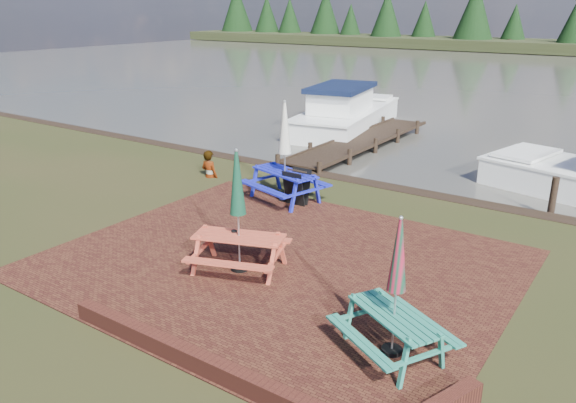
# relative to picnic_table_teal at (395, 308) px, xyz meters

# --- Properties ---
(ground) EXTENTS (120.00, 120.00, 0.00)m
(ground) POSITION_rel_picnic_table_teal_xyz_m (-3.25, 0.63, -0.77)
(ground) COLOR black
(ground) RESTS_ON ground
(paving) EXTENTS (9.00, 7.50, 0.02)m
(paving) POSITION_rel_picnic_table_teal_xyz_m (-3.25, 1.63, -0.76)
(paving) COLOR #381711
(paving) RESTS_ON ground
(brick_wall) EXTENTS (6.21, 1.79, 0.30)m
(brick_wall) POSITION_rel_picnic_table_teal_xyz_m (-1.10, -1.79, -0.62)
(brick_wall) COLOR #4C1E16
(brick_wall) RESTS_ON ground
(water) EXTENTS (120.00, 60.00, 0.02)m
(water) POSITION_rel_picnic_table_teal_xyz_m (-3.25, 37.63, -0.77)
(water) COLOR #403D37
(water) RESTS_ON ground
(picnic_table_teal) EXTENTS (2.07, 2.00, 2.21)m
(picnic_table_teal) POSITION_rel_picnic_table_teal_xyz_m (0.00, 0.00, 0.00)
(picnic_table_teal) COLOR #277E6A
(picnic_table_teal) RESTS_ON ground
(picnic_table_red) EXTENTS (2.20, 2.09, 2.46)m
(picnic_table_red) POSITION_rel_picnic_table_teal_xyz_m (-3.70, 0.91, 0.09)
(picnic_table_red) COLOR #C24931
(picnic_table_red) RESTS_ON ground
(picnic_table_blue) EXTENTS (2.32, 2.17, 2.68)m
(picnic_table_blue) POSITION_rel_picnic_table_teal_xyz_m (-5.39, 4.93, 0.17)
(picnic_table_blue) COLOR #171EB3
(picnic_table_blue) RESTS_ON ground
(chalkboard) EXTENTS (0.59, 0.55, 0.94)m
(chalkboard) POSITION_rel_picnic_table_teal_xyz_m (-4.93, 4.81, -0.28)
(chalkboard) COLOR black
(chalkboard) RESTS_ON ground
(jetty) EXTENTS (1.76, 9.08, 1.00)m
(jetty) POSITION_rel_picnic_table_teal_xyz_m (-6.75, 11.90, -0.66)
(jetty) COLOR black
(jetty) RESTS_ON ground
(boat_jetty) EXTENTS (3.98, 8.12, 2.25)m
(boat_jetty) POSITION_rel_picnic_table_teal_xyz_m (-8.89, 14.66, -0.30)
(boat_jetty) COLOR white
(boat_jetty) RESTS_ON ground
(person) EXTENTS (0.61, 0.41, 1.65)m
(person) POSITION_rel_picnic_table_teal_xyz_m (-8.56, 5.42, 0.05)
(person) COLOR gray
(person) RESTS_ON ground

